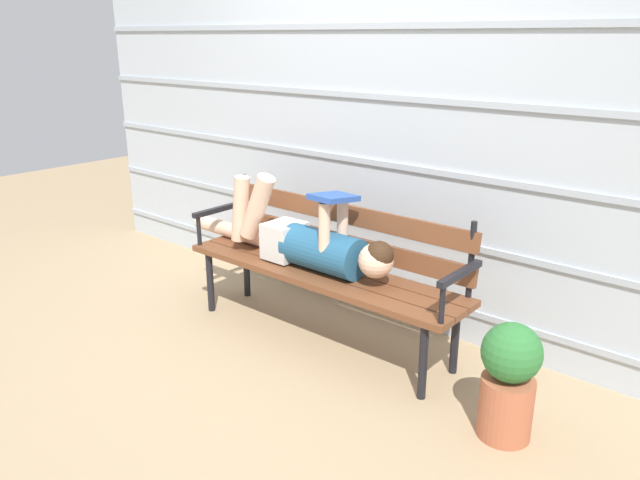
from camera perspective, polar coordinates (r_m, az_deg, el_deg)
The scene contains 5 objects.
ground_plane at distance 3.68m, azimuth -0.59°, elevation -9.39°, with size 12.00×12.00×0.00m, color tan.
house_siding at distance 3.78m, azimuth 5.50°, elevation 10.18°, with size 5.38×0.08×2.36m.
park_bench at distance 3.57m, azimuth 0.67°, elevation -1.80°, with size 1.81×0.43×0.85m.
reclining_person at distance 3.56m, azimuth -1.38°, elevation -0.06°, with size 1.63×0.26×0.52m.
potted_plant at distance 2.88m, azimuth 17.12°, elevation -12.20°, with size 0.26×0.26×0.55m.
Camera 1 is at (2.13, -2.46, 1.72)m, focal length 34.48 mm.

